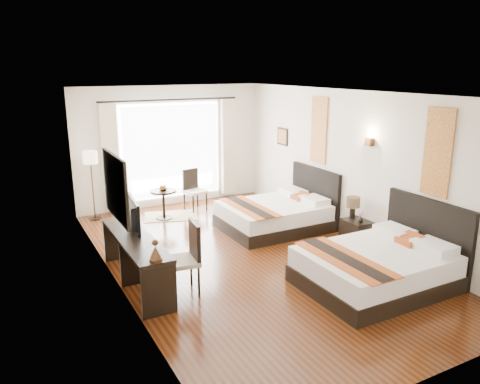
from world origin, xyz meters
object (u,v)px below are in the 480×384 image
bed_far (277,214)px  desk_chair (183,272)px  side_table (164,205)px  window_chair (195,198)px  fruit_bowl (163,189)px  bed_near (380,266)px  vase (361,219)px  nightstand (356,233)px  table_lamp (353,204)px  television (128,215)px  floor_lamp (91,162)px  console_desk (136,261)px

bed_far → desk_chair: 3.26m
side_table → window_chair: window_chair is taller
window_chair → fruit_bowl: bearing=-79.6°
bed_near → vase: (0.77, 1.29, 0.25)m
vase → fruit_bowl: 4.17m
window_chair → side_table: bearing=-80.3°
vase → nightstand: bearing=73.9°
side_table → table_lamp: bearing=-49.4°
television → desk_chair: bearing=-146.4°
nightstand → window_chair: (-1.75, 3.49, 0.04)m
table_lamp → side_table: (-2.60, 3.03, -0.45)m
floor_lamp → side_table: 1.77m
bed_near → side_table: size_ratio=3.36×
vase → television: television is taller
window_chair → console_desk: bearing=-47.2°
table_lamp → vase: table_lamp is taller
television → side_table: television is taller
fruit_bowl → nightstand: bearing=-50.3°
nightstand → vase: bearing=-106.1°
window_chair → bed_near: bearing=-0.4°
bed_far → floor_lamp: (-3.18, 2.36, 0.96)m
desk_chair → window_chair: (1.76, 3.74, -0.04)m
side_table → window_chair: 0.93m
floor_lamp → table_lamp: bearing=-43.5°
vase → desk_chair: bearing=-177.9°
nightstand → window_chair: window_chair is taller
desk_chair → fruit_bowl: size_ratio=5.38×
console_desk → window_chair: (2.27, 3.14, -0.09)m
floor_lamp → nightstand: bearing=-44.4°
bed_near → nightstand: bearing=60.3°
bed_near → console_desk: bed_near is taller
console_desk → desk_chair: (0.51, -0.61, -0.05)m
bed_near → window_chair: bed_near is taller
vase → console_desk: bearing=173.1°
console_desk → side_table: console_desk is taller
table_lamp → console_desk: bearing=176.7°
console_desk → floor_lamp: bearing=88.7°
desk_chair → fruit_bowl: (0.90, 3.40, 0.35)m
desk_chair → vase: bearing=-170.8°
floor_lamp → fruit_bowl: bearing=-28.2°
vase → desk_chair: size_ratio=0.12×
bed_far → floor_lamp: bearing=143.4°
side_table → floor_lamp: bearing=152.3°
console_desk → desk_chair: bearing=-49.8°
side_table → fruit_bowl: (-0.00, -0.01, 0.35)m
bed_far → television: size_ratio=2.43×
bed_far → desk_chair: bearing=-147.5°
television → side_table: bearing=-23.0°
table_lamp → side_table: 4.02m
console_desk → side_table: 3.14m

